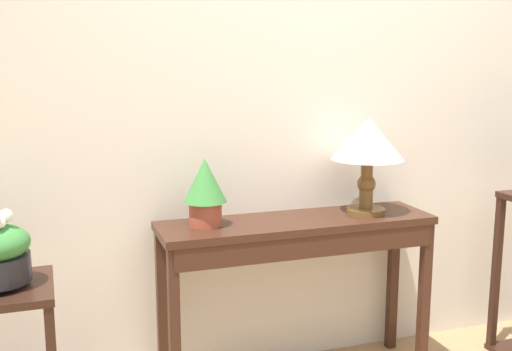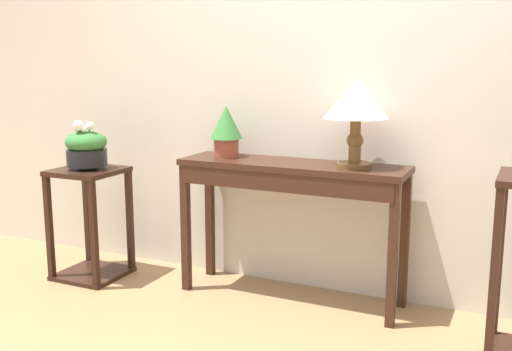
% 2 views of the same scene
% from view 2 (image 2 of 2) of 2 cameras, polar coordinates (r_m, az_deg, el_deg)
% --- Properties ---
extents(back_wall_with_art, '(9.00, 0.10, 2.80)m').
position_cam_2_polar(back_wall_with_art, '(3.49, 7.41, 11.60)').
color(back_wall_with_art, beige).
rests_on(back_wall_with_art, ground).
extents(console_table, '(1.28, 0.35, 0.79)m').
position_cam_2_polar(console_table, '(3.34, 3.24, -0.89)').
color(console_table, '#381E14').
rests_on(console_table, ground).
extents(table_lamp, '(0.34, 0.34, 0.46)m').
position_cam_2_polar(table_lamp, '(3.18, 9.44, 6.68)').
color(table_lamp, brown).
rests_on(table_lamp, console_table).
extents(potted_plant_on_console, '(0.19, 0.19, 0.30)m').
position_cam_2_polar(potted_plant_on_console, '(3.51, -2.84, 4.46)').
color(potted_plant_on_console, '#9E4733').
rests_on(potted_plant_on_console, console_table).
extents(pedestal_stand_left, '(0.39, 0.39, 0.69)m').
position_cam_2_polar(pedestal_stand_left, '(3.92, -15.37, -4.38)').
color(pedestal_stand_left, black).
rests_on(pedestal_stand_left, ground).
extents(planter_bowl_wide_left, '(0.25, 0.25, 0.30)m').
position_cam_2_polar(planter_bowl_wide_left, '(3.82, -15.74, 2.54)').
color(planter_bowl_wide_left, black).
rests_on(planter_bowl_wide_left, pedestal_stand_left).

